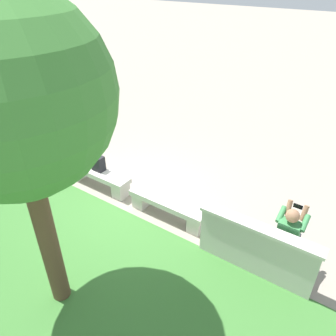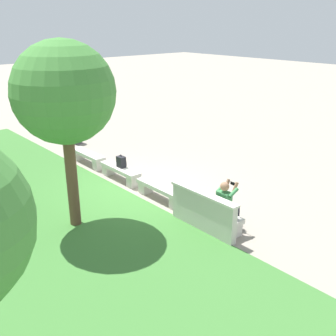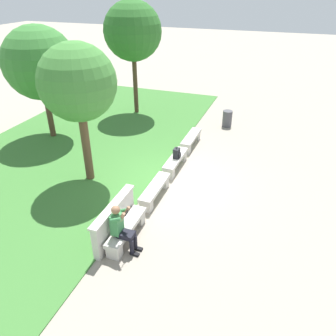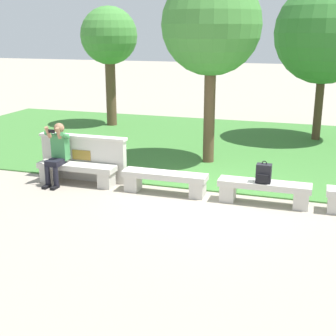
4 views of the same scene
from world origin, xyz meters
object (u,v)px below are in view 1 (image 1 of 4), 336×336
(backpack, at_px, (99,163))
(tree_left_background, at_px, (10,98))
(bench_far, at_px, (44,153))
(person_photographer, at_px, (289,234))
(trash_bin, at_px, (17,116))
(bench_main, at_px, (261,246))
(bench_near, at_px, (168,206))
(bench_mid, at_px, (98,176))

(backpack, bearing_deg, tree_left_background, 122.63)
(bench_far, height_order, backpack, backpack)
(person_photographer, relative_size, trash_bin, 1.76)
(bench_main, distance_m, backpack, 4.01)
(bench_near, relative_size, bench_mid, 1.00)
(bench_main, relative_size, trash_bin, 2.34)
(bench_main, bearing_deg, person_photographer, -168.81)
(bench_far, xyz_separation_m, backpack, (-2.03, -0.05, 0.33))
(bench_far, height_order, person_photographer, person_photographer)
(person_photographer, distance_m, trash_bin, 9.08)
(bench_near, bearing_deg, tree_left_background, 82.91)
(bench_mid, bearing_deg, tree_left_background, 123.46)
(bench_mid, height_order, backpack, backpack)
(bench_mid, height_order, trash_bin, trash_bin)
(trash_bin, bearing_deg, bench_main, 173.45)
(bench_mid, bearing_deg, trash_bin, -12.12)
(person_photographer, bearing_deg, backpack, 0.37)
(bench_mid, bearing_deg, bench_main, 180.00)
(bench_near, bearing_deg, bench_far, 0.00)
(person_photographer, height_order, trash_bin, person_photographer)
(bench_far, height_order, tree_left_background, tree_left_background)
(bench_main, distance_m, person_photographer, 0.60)
(bench_mid, xyz_separation_m, backpack, (-0.02, -0.05, 0.33))
(bench_mid, xyz_separation_m, tree_left_background, (-1.69, 2.56, 3.03))
(bench_far, relative_size, backpack, 4.10)
(bench_mid, relative_size, backpack, 4.10)
(bench_mid, distance_m, trash_bin, 4.72)
(bench_far, bearing_deg, person_photographer, -179.31)
(bench_far, bearing_deg, bench_mid, 180.00)
(tree_left_background, xyz_separation_m, trash_bin, (6.31, -3.55, -2.95))
(bench_far, xyz_separation_m, trash_bin, (2.61, -0.99, 0.08))
(bench_near, relative_size, backpack, 4.10)
(person_photographer, bearing_deg, bench_main, 11.19)
(bench_near, bearing_deg, bench_mid, 0.00)
(bench_main, xyz_separation_m, tree_left_background, (2.33, 2.56, 3.03))
(bench_near, bearing_deg, trash_bin, -8.51)
(bench_mid, xyz_separation_m, person_photographer, (-4.41, -0.08, 0.44))
(bench_near, relative_size, trash_bin, 2.34)
(bench_main, relative_size, bench_far, 1.00)
(bench_far, bearing_deg, backpack, -178.60)
(bench_main, xyz_separation_m, bench_near, (2.01, 0.00, 0.00))
(trash_bin, bearing_deg, bench_mid, 167.88)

